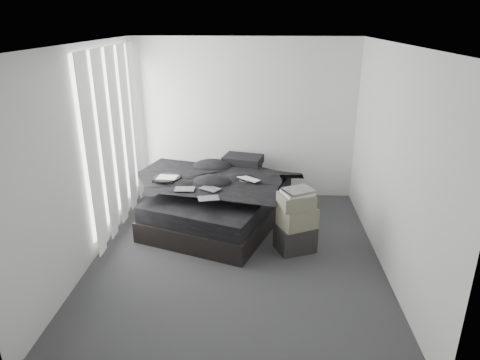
# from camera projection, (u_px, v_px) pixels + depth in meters

# --- Properties ---
(floor) EXTENTS (3.60, 4.20, 0.01)m
(floor) POSITION_uv_depth(u_px,v_px,m) (237.00, 257.00, 5.46)
(floor) COLOR #363639
(floor) RESTS_ON ground
(ceiling) EXTENTS (3.60, 4.20, 0.01)m
(ceiling) POSITION_uv_depth(u_px,v_px,m) (236.00, 44.00, 4.53)
(ceiling) COLOR white
(ceiling) RESTS_ON ground
(wall_back) EXTENTS (3.60, 0.01, 2.60)m
(wall_back) POSITION_uv_depth(u_px,v_px,m) (244.00, 120.00, 6.95)
(wall_back) COLOR white
(wall_back) RESTS_ON ground
(wall_front) EXTENTS (3.60, 0.01, 2.60)m
(wall_front) POSITION_uv_depth(u_px,v_px,m) (218.00, 253.00, 3.04)
(wall_front) COLOR white
(wall_front) RESTS_ON ground
(wall_left) EXTENTS (0.01, 4.20, 2.60)m
(wall_left) POSITION_uv_depth(u_px,v_px,m) (86.00, 158.00, 5.09)
(wall_left) COLOR white
(wall_left) RESTS_ON ground
(wall_right) EXTENTS (0.01, 4.20, 2.60)m
(wall_right) POSITION_uv_depth(u_px,v_px,m) (393.00, 163.00, 4.90)
(wall_right) COLOR white
(wall_right) RESTS_ON ground
(window_left) EXTENTS (0.02, 2.00, 2.30)m
(window_left) POSITION_uv_depth(u_px,v_px,m) (112.00, 134.00, 5.91)
(window_left) COLOR white
(window_left) RESTS_ON wall_left
(curtain_left) EXTENTS (0.06, 2.12, 2.48)m
(curtain_left) POSITION_uv_depth(u_px,v_px,m) (116.00, 139.00, 5.93)
(curtain_left) COLOR white
(curtain_left) RESTS_ON wall_left
(bed) EXTENTS (2.24, 2.54, 0.29)m
(bed) POSITION_uv_depth(u_px,v_px,m) (221.00, 212.00, 6.37)
(bed) COLOR black
(bed) RESTS_ON floor
(mattress) EXTENTS (2.16, 2.46, 0.23)m
(mattress) POSITION_uv_depth(u_px,v_px,m) (220.00, 196.00, 6.28)
(mattress) COLOR black
(mattress) RESTS_ON bed
(duvet) EXTENTS (2.09, 2.24, 0.25)m
(duvet) POSITION_uv_depth(u_px,v_px,m) (218.00, 183.00, 6.15)
(duvet) COLOR black
(duvet) RESTS_ON mattress
(pillow_lower) EXTENTS (0.75, 0.63, 0.14)m
(pillow_lower) POSITION_uv_depth(u_px,v_px,m) (239.00, 167.00, 6.94)
(pillow_lower) COLOR black
(pillow_lower) RESTS_ON mattress
(pillow_upper) EXTENTS (0.68, 0.55, 0.13)m
(pillow_upper) POSITION_uv_depth(u_px,v_px,m) (243.00, 160.00, 6.85)
(pillow_upper) COLOR black
(pillow_upper) RESTS_ON pillow_lower
(laptop) EXTENTS (0.40, 0.38, 0.03)m
(laptop) POSITION_uv_depth(u_px,v_px,m) (246.00, 175.00, 6.05)
(laptop) COLOR silver
(laptop) RESTS_ON duvet
(comic_a) EXTENTS (0.27, 0.18, 0.01)m
(comic_a) POSITION_uv_depth(u_px,v_px,m) (184.00, 184.00, 5.76)
(comic_a) COLOR black
(comic_a) RESTS_ON duvet
(comic_b) EXTENTS (0.32, 0.29, 0.01)m
(comic_b) POSITION_uv_depth(u_px,v_px,m) (210.00, 183.00, 5.78)
(comic_b) COLOR black
(comic_b) RESTS_ON duvet
(comic_c) EXTENTS (0.30, 0.24, 0.01)m
(comic_c) POSITION_uv_depth(u_px,v_px,m) (208.00, 192.00, 5.46)
(comic_c) COLOR black
(comic_c) RESTS_ON duvet
(side_stand) EXTENTS (0.47, 0.47, 0.72)m
(side_stand) POSITION_uv_depth(u_px,v_px,m) (168.00, 200.00, 6.25)
(side_stand) COLOR black
(side_stand) RESTS_ON floor
(papers) EXTENTS (0.29, 0.23, 0.01)m
(papers) POSITION_uv_depth(u_px,v_px,m) (167.00, 177.00, 6.11)
(papers) COLOR white
(papers) RESTS_ON side_stand
(floor_books) EXTENTS (0.16, 0.22, 0.14)m
(floor_books) POSITION_uv_depth(u_px,v_px,m) (159.00, 215.00, 6.44)
(floor_books) COLOR black
(floor_books) RESTS_ON floor
(box_lower) EXTENTS (0.57, 0.52, 0.35)m
(box_lower) POSITION_uv_depth(u_px,v_px,m) (295.00, 238.00, 5.58)
(box_lower) COLOR black
(box_lower) RESTS_ON floor
(box_mid) EXTENTS (0.55, 0.50, 0.26)m
(box_mid) POSITION_uv_depth(u_px,v_px,m) (297.00, 217.00, 5.46)
(box_mid) COLOR #6E6957
(box_mid) RESTS_ON box_lower
(box_upper) EXTENTS (0.51, 0.46, 0.18)m
(box_upper) POSITION_uv_depth(u_px,v_px,m) (296.00, 201.00, 5.39)
(box_upper) COLOR #6E6957
(box_upper) RESTS_ON box_mid
(art_book_white) EXTENTS (0.44, 0.40, 0.04)m
(art_book_white) POSITION_uv_depth(u_px,v_px,m) (297.00, 193.00, 5.35)
(art_book_white) COLOR silver
(art_book_white) RESTS_ON box_upper
(art_book_snake) EXTENTS (0.44, 0.41, 0.03)m
(art_book_snake) POSITION_uv_depth(u_px,v_px,m) (299.00, 190.00, 5.33)
(art_book_snake) COLOR silver
(art_book_snake) RESTS_ON art_book_white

